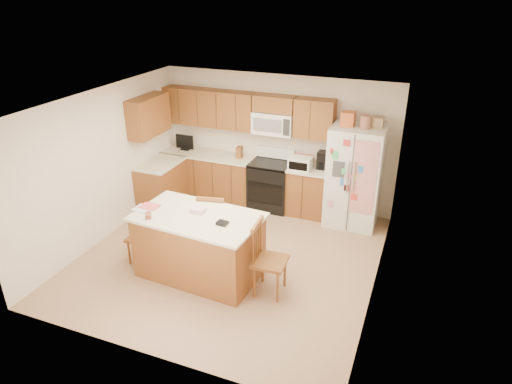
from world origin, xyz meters
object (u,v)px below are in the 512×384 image
at_px(stove, 271,184).
at_px(refrigerator, 355,176).
at_px(windsor_chair_right, 268,260).
at_px(island, 199,245).
at_px(windsor_chair_left, 142,237).
at_px(windsor_chair_back, 214,225).

distance_m(stove, refrigerator, 1.63).
bearing_deg(windsor_chair_right, stove, 108.89).
height_order(stove, island, stove).
distance_m(island, windsor_chair_right, 1.09).
height_order(refrigerator, island, refrigerator).
height_order(windsor_chair_left, windsor_chair_right, windsor_chair_right).
distance_m(refrigerator, windsor_chair_right, 2.60).
relative_size(stove, windsor_chair_back, 1.08).
distance_m(stove, windsor_chair_back, 1.89).
relative_size(refrigerator, windsor_chair_right, 1.88).
relative_size(island, windsor_chair_back, 1.82).
xyz_separation_m(island, windsor_chair_back, (-0.06, 0.63, -0.00)).
distance_m(windsor_chair_back, windsor_chair_right, 1.32).
height_order(refrigerator, windsor_chair_left, refrigerator).
height_order(island, windsor_chair_back, island).
xyz_separation_m(stove, refrigerator, (1.57, -0.06, 0.45)).
height_order(refrigerator, windsor_chair_back, refrigerator).
bearing_deg(windsor_chair_back, island, -84.40).
bearing_deg(windsor_chair_left, stove, 64.14).
bearing_deg(windsor_chair_left, windsor_chair_back, 34.27).
relative_size(refrigerator, island, 1.07).
relative_size(stove, windsor_chair_left, 1.25).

